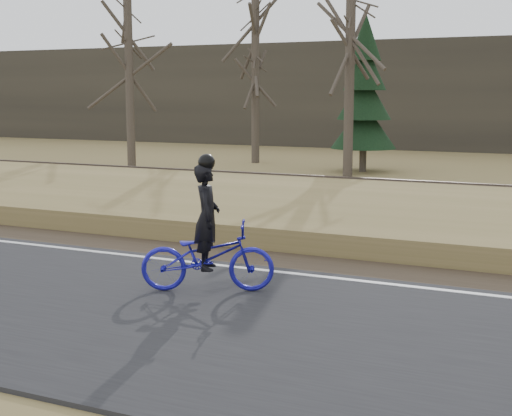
% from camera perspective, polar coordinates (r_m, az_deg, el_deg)
% --- Properties ---
extents(ground, '(120.00, 120.00, 0.00)m').
position_cam_1_polar(ground, '(11.70, 8.28, -6.35)').
color(ground, olive).
rests_on(ground, ground).
extents(road, '(120.00, 6.00, 0.06)m').
position_cam_1_polar(road, '(9.42, 3.99, -9.96)').
color(road, black).
rests_on(road, ground).
extents(edge_line, '(120.00, 0.12, 0.01)m').
position_cam_1_polar(edge_line, '(11.87, 8.56, -5.81)').
color(edge_line, silver).
rests_on(edge_line, road).
extents(shoulder, '(120.00, 1.60, 0.04)m').
position_cam_1_polar(shoulder, '(12.82, 9.79, -4.92)').
color(shoulder, '#473A2B').
rests_on(shoulder, ground).
extents(embankment, '(120.00, 5.00, 0.44)m').
position_cam_1_polar(embankment, '(15.63, 12.59, -1.71)').
color(embankment, olive).
rests_on(embankment, ground).
extents(ballast, '(120.00, 3.00, 0.45)m').
position_cam_1_polar(ballast, '(19.32, 14.92, 0.27)').
color(ballast, slate).
rests_on(ballast, ground).
extents(railroad, '(120.00, 2.40, 0.29)m').
position_cam_1_polar(railroad, '(19.28, 14.96, 1.16)').
color(railroad, black).
rests_on(railroad, ballast).
extents(cyclist, '(2.18, 1.49, 2.14)m').
position_cam_1_polar(cyclist, '(11.08, -3.91, -3.23)').
color(cyclist, '#1A169D').
rests_on(cyclist, road).
extents(bare_tree_far_left, '(0.36, 0.36, 7.99)m').
position_cam_1_polar(bare_tree_far_left, '(30.13, -10.11, 10.73)').
color(bare_tree_far_left, '#4D4438').
rests_on(bare_tree_far_left, ground).
extents(bare_tree_left, '(0.36, 0.36, 7.39)m').
position_cam_1_polar(bare_tree_left, '(32.12, -0.05, 10.22)').
color(bare_tree_left, '#4D4438').
rests_on(bare_tree_left, ground).
extents(bare_tree_near_left, '(0.36, 0.36, 7.61)m').
position_cam_1_polar(bare_tree_near_left, '(26.96, 7.49, 10.58)').
color(bare_tree_near_left, '#4D4438').
rests_on(bare_tree_near_left, ground).
extents(conifer, '(2.60, 2.60, 6.19)m').
position_cam_1_polar(conifer, '(28.74, 8.66, 8.71)').
color(conifer, '#4D4438').
rests_on(conifer, ground).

